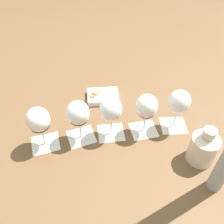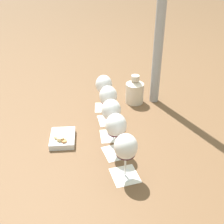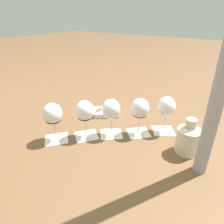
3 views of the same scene
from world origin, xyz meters
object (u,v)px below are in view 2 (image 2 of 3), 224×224
object	(u,v)px
wine_glass_3	(116,127)
ceramic_vase	(135,91)
snack_dish	(63,138)
umbrella_pole	(161,8)
wine_glass_1	(108,97)
wine_glass_2	(111,112)
wine_glass_4	(126,149)
wine_glass_0	(104,86)

from	to	relation	value
wine_glass_3	ceramic_vase	size ratio (longest dim) A/B	1.15
snack_dish	umbrella_pole	bearing A→B (deg)	72.45
wine_glass_1	umbrella_pole	distance (m)	0.47
wine_glass_3	ceramic_vase	xyz separation A→B (m)	(-0.14, 0.41, -0.06)
wine_glass_3	umbrella_pole	size ratio (longest dim) A/B	0.19
wine_glass_1	snack_dish	bearing A→B (deg)	-107.01
wine_glass_2	wine_glass_4	world-z (taller)	same
wine_glass_0	ceramic_vase	size ratio (longest dim) A/B	1.15
wine_glass_0	snack_dish	size ratio (longest dim) A/B	1.03
wine_glass_0	snack_dish	world-z (taller)	wine_glass_0
ceramic_vase	wine_glass_3	bearing A→B (deg)	-71.40
wine_glass_2	umbrella_pole	distance (m)	0.53
wine_glass_2	ceramic_vase	world-z (taller)	wine_glass_2
wine_glass_3	ceramic_vase	distance (m)	0.44
wine_glass_3	wine_glass_4	distance (m)	0.13
wine_glass_0	wine_glass_2	bearing A→B (deg)	-49.72
wine_glass_1	wine_glass_4	bearing A→B (deg)	-48.21
snack_dish	umbrella_pole	xyz separation A→B (m)	(0.17, 0.54, 0.45)
wine_glass_0	snack_dish	distance (m)	0.35
wine_glass_3	snack_dish	bearing A→B (deg)	-167.02
umbrella_pole	wine_glass_4	bearing A→B (deg)	-74.91
wine_glass_0	wine_glass_4	xyz separation A→B (m)	(0.34, -0.37, 0.00)
umbrella_pole	wine_glass_1	bearing A→B (deg)	-107.99
wine_glass_2	wine_glass_0	bearing A→B (deg)	130.28
wine_glass_2	wine_glass_3	world-z (taller)	same
wine_glass_2	wine_glass_3	bearing A→B (deg)	-48.28
wine_glass_0	snack_dish	bearing A→B (deg)	-88.23
ceramic_vase	snack_dish	distance (m)	0.48
wine_glass_0	wine_glass_1	distance (m)	0.12
wine_glass_0	wine_glass_3	size ratio (longest dim) A/B	1.00
wine_glass_1	snack_dish	distance (m)	0.27
wine_glass_1	wine_glass_3	xyz separation A→B (m)	(0.16, -0.19, 0.00)
wine_glass_4	snack_dish	distance (m)	0.34
wine_glass_4	snack_dish	bearing A→B (deg)	172.74
wine_glass_0	wine_glass_4	world-z (taller)	same
umbrella_pole	snack_dish	bearing A→B (deg)	-107.55
ceramic_vase	umbrella_pole	bearing A→B (deg)	41.99
wine_glass_1	umbrella_pole	size ratio (longest dim) A/B	0.19
wine_glass_1	snack_dish	xyz separation A→B (m)	(-0.07, -0.24, -0.11)
wine_glass_1	wine_glass_4	distance (m)	0.38
wine_glass_0	snack_dish	xyz separation A→B (m)	(0.01, -0.33, -0.11)
wine_glass_2	umbrella_pole	world-z (taller)	umbrella_pole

